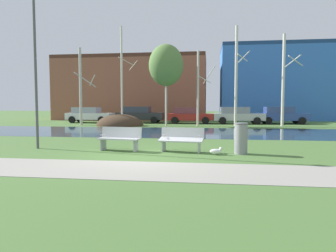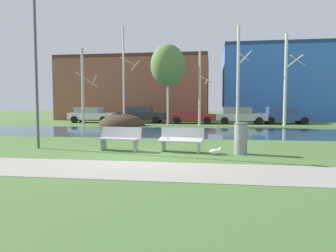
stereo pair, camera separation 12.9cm
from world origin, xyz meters
name	(u,v)px [view 1 (the left image)]	position (x,y,z in m)	size (l,w,h in m)	color
ground_plane	(176,131)	(0.00, 10.00, 0.00)	(120.00, 120.00, 0.00)	#476B33
paved_path_strip	(126,170)	(0.00, -2.04, 0.01)	(60.00, 2.29, 0.01)	gray
river_band	(174,132)	(0.00, 9.07, 0.00)	(80.00, 7.21, 0.01)	#2D475B
soil_mound	(120,126)	(-5.03, 14.28, 0.00)	(3.84, 3.33, 1.89)	#423021
bench_left	(120,138)	(-1.14, 1.21, 0.47)	(1.66, 0.77, 0.87)	#B2B5B7
bench_right	(181,139)	(1.17, 1.21, 0.47)	(1.66, 0.77, 0.87)	#B2B5B7
trash_bin	(241,138)	(3.26, 1.01, 0.56)	(0.48, 0.48, 1.08)	gray
seagull	(216,151)	(2.41, 0.67, 0.13)	(0.47, 0.17, 0.27)	white
streetlamp	(35,44)	(-4.48, 1.32, 4.05)	(0.32, 0.32, 6.19)	#4C4C51
birch_far_left	(81,86)	(-8.43, 14.64, 3.25)	(1.53, 2.77, 6.42)	#BCB7A8
birch_left	(122,75)	(-5.15, 15.50, 4.18)	(1.54, 2.45, 8.27)	beige
birch_center_left	(166,65)	(-1.27, 14.52, 4.83)	(2.74, 2.74, 6.49)	beige
birch_center	(199,88)	(1.30, 15.04, 3.07)	(1.48, 2.34, 6.02)	beige
birch_center_right	(236,75)	(4.32, 15.61, 4.07)	(1.19, 1.94, 8.02)	beige
birch_right	(284,79)	(7.98, 15.46, 3.71)	(1.56, 2.70, 7.24)	beige
parked_van_nearest_white	(89,115)	(-9.17, 18.03, 0.77)	(4.29, 2.03, 1.47)	silver
parked_sedan_second_dark	(140,114)	(-4.32, 18.38, 0.80)	(4.36, 2.16, 1.53)	#282B30
parked_hatch_third_red	(189,115)	(0.38, 18.06, 0.76)	(4.13, 2.02, 1.45)	maroon
parked_wagon_fourth_silver	(237,115)	(4.68, 18.12, 0.79)	(4.46, 2.02, 1.50)	#B2B5BC
parked_suv_fifth_blue	(281,115)	(8.58, 18.61, 0.80)	(4.29, 2.11, 1.53)	#2D4793
building_brick_low	(134,89)	(-6.74, 26.17, 3.58)	(16.96, 8.39, 7.16)	brown
building_blue_store	(298,83)	(12.20, 26.99, 4.18)	(17.38, 7.13, 8.35)	#3870C6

